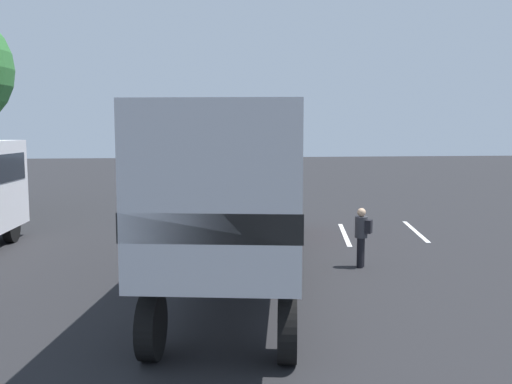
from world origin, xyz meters
name	(u,v)px	position (x,y,z in m)	size (l,w,h in m)	color
ground_plane	(244,230)	(0.00, 0.00, 0.00)	(120.00, 120.00, 0.00)	#232326
lane_stripe_near	(345,234)	(-1.39, -3.50, 0.01)	(4.40, 0.16, 0.01)	silver
lane_stripe_mid	(415,231)	(-1.12, -6.31, 0.01)	(4.40, 0.16, 0.01)	silver
semi_truck	(244,178)	(-6.60, 0.75, 2.52)	(14.37, 5.25, 4.50)	#B21919
person_bystander	(362,235)	(-6.17, -2.52, 0.89)	(0.43, 0.48, 1.63)	black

